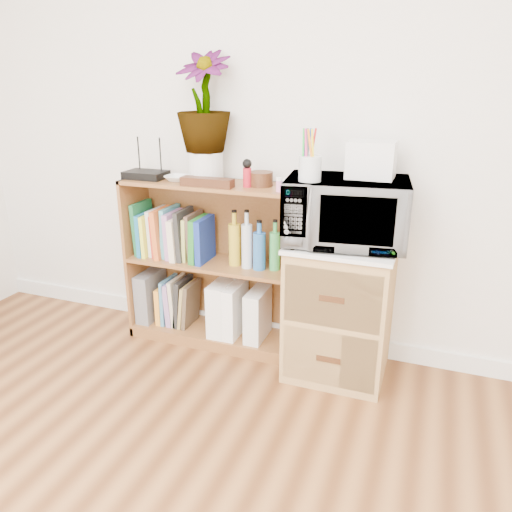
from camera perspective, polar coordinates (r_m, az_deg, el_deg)
The scene contains 21 objects.
skirting_board at distance 3.03m, azimuth 2.52°, elevation -8.52°, with size 4.00×0.02×0.10m, color white.
bookshelf at distance 2.85m, azimuth -4.94°, elevation -1.03°, with size 1.00×0.30×0.95m, color brown.
wicker_unit at distance 2.62m, azimuth 9.53°, elevation -6.17°, with size 0.50×0.45×0.70m, color #9E7542.
microwave at distance 2.43m, azimuth 10.18°, elevation 5.02°, with size 0.57×0.39×0.32m, color silver.
pen_cup at distance 2.31m, azimuth 6.18°, elevation 9.91°, with size 0.10×0.10×0.11m, color silver.
small_appliance at distance 2.43m, azimuth 13.06°, elevation 10.69°, with size 0.22×0.18×0.17m, color white.
router at distance 2.89m, azimuth -12.46°, elevation 9.06°, with size 0.23×0.15×0.04m, color black.
white_bowl at distance 2.77m, azimuth -8.99°, elevation 8.77°, with size 0.13×0.13×0.03m, color silver.
plant_pot at distance 2.74m, azimuth -5.75°, elevation 10.13°, with size 0.19×0.19×0.16m, color silver.
potted_plant at distance 2.70m, azimuth -6.00°, elevation 17.12°, with size 0.28×0.28×0.51m, color #2B6528.
trinket_box at distance 2.61m, azimuth -5.60°, elevation 8.40°, with size 0.28×0.07×0.05m, color #371B0F.
kokeshi_doll at distance 2.58m, azimuth -1.02°, elevation 8.95°, with size 0.04×0.04×0.10m, color #B41625.
wooden_bowl at distance 2.61m, azimuth 0.55°, elevation 8.80°, with size 0.13×0.13×0.07m, color #33170D.
paint_jars at distance 2.47m, azimuth 3.38°, elevation 7.89°, with size 0.10×0.04×0.05m, color #D47685.
file_box at distance 3.14m, azimuth -11.91°, elevation -4.38°, with size 0.09×0.24×0.30m, color slate.
magazine_holder_left at distance 2.92m, azimuth -3.87°, elevation -5.81°, with size 0.10×0.25×0.31m, color white.
magazine_holder_mid at distance 2.89m, azimuth -2.63°, elevation -6.08°, with size 0.10×0.24×0.31m, color white.
magazine_holder_right at distance 2.85m, azimuth 0.20°, elevation -6.68°, with size 0.09×0.23×0.29m, color silver.
cookbooks at distance 2.91m, azimuth -9.35°, elevation 2.47°, with size 0.45×0.20×0.31m.
liquor_bottles at distance 2.69m, azimuth 0.41°, elevation 1.61°, with size 0.36×0.07×0.31m.
lower_books at distance 3.06m, azimuth -8.92°, elevation -5.19°, with size 0.23×0.19×0.29m.
Camera 1 is at (0.81, -0.30, 1.48)m, focal length 35.00 mm.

